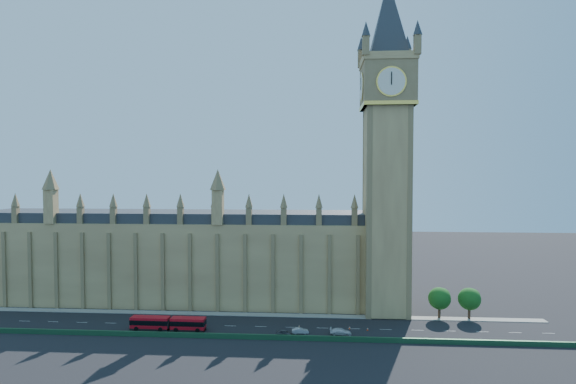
# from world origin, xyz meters

# --- Properties ---
(ground) EXTENTS (400.00, 400.00, 0.00)m
(ground) POSITION_xyz_m (0.00, 0.00, 0.00)
(ground) COLOR black
(ground) RESTS_ON ground
(palace_westminster) EXTENTS (120.00, 20.00, 28.00)m
(palace_westminster) POSITION_xyz_m (-25.00, 22.00, 13.86)
(palace_westminster) COLOR #9D794C
(palace_westminster) RESTS_ON ground
(elizabeth_tower) EXTENTS (20.59, 20.59, 105.00)m
(elizabeth_tower) POSITION_xyz_m (38.00, 13.99, 54.56)
(elizabeth_tower) COLOR #9D794C
(elizabeth_tower) RESTS_ON ground
(bridge_parapet) EXTENTS (160.00, 0.60, 1.20)m
(bridge_parapet) POSITION_xyz_m (0.00, -9.00, 0.60)
(bridge_parapet) COLOR #1E4C2D
(bridge_parapet) RESTS_ON ground
(kerb_north) EXTENTS (160.00, 3.00, 0.16)m
(kerb_north) POSITION_xyz_m (0.00, 9.50, 0.08)
(kerb_north) COLOR gray
(kerb_north) RESTS_ON ground
(tree_east_near) EXTENTS (6.00, 6.00, 8.50)m
(tree_east_near) POSITION_xyz_m (52.22, 10.08, 5.64)
(tree_east_near) COLOR #382619
(tree_east_near) RESTS_ON ground
(tree_east_far) EXTENTS (6.00, 6.00, 8.50)m
(tree_east_far) POSITION_xyz_m (60.22, 10.08, 5.64)
(tree_east_far) COLOR #382619
(tree_east_far) RESTS_ON ground
(red_bus) EXTENTS (19.14, 3.21, 3.25)m
(red_bus) POSITION_xyz_m (-19.13, -4.06, 1.71)
(red_bus) COLOR red
(red_bus) RESTS_ON ground
(car_grey) EXTENTS (4.00, 2.05, 1.30)m
(car_grey) POSITION_xyz_m (10.63, -5.91, 0.65)
(car_grey) COLOR #424449
(car_grey) RESTS_ON ground
(car_silver) EXTENTS (4.21, 1.86, 1.34)m
(car_silver) POSITION_xyz_m (14.45, -4.35, 0.67)
(car_silver) COLOR #AAAEB2
(car_silver) RESTS_ON ground
(car_white) EXTENTS (5.40, 2.61, 1.51)m
(car_white) POSITION_xyz_m (24.42, -4.48, 0.76)
(car_white) COLOR silver
(car_white) RESTS_ON ground
(cone_a) EXTENTS (0.57, 0.57, 0.68)m
(cone_a) POSITION_xyz_m (26.88, -0.25, 0.33)
(cone_a) COLOR black
(cone_a) RESTS_ON ground
(cone_b) EXTENTS (0.55, 0.55, 0.68)m
(cone_b) POSITION_xyz_m (14.00, -1.72, 0.34)
(cone_b) COLOR black
(cone_b) RESTS_ON ground
(cone_c) EXTENTS (0.46, 0.46, 0.69)m
(cone_c) POSITION_xyz_m (31.34, -1.09, 0.34)
(cone_c) COLOR black
(cone_c) RESTS_ON ground
(cone_d) EXTENTS (0.41, 0.41, 0.62)m
(cone_d) POSITION_xyz_m (14.00, -0.24, 0.30)
(cone_d) COLOR black
(cone_d) RESTS_ON ground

